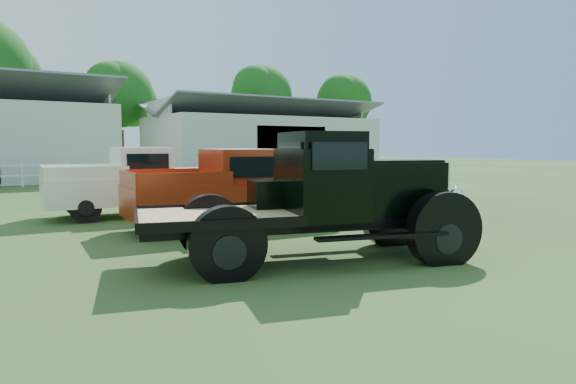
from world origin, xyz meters
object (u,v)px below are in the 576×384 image
white_pickup (138,182)px  vintage_flatbed (314,197)px  misc_car_blue (295,172)px  red_pickup (235,188)px  misc_car_grey (332,166)px

white_pickup → vintage_flatbed: bearing=-79.4°
vintage_flatbed → misc_car_blue: 14.68m
vintage_flatbed → red_pickup: 3.93m
white_pickup → misc_car_blue: white_pickup is taller
vintage_flatbed → misc_car_blue: size_ratio=1.23×
red_pickup → misc_car_grey: size_ratio=1.02×
white_pickup → misc_car_grey: size_ratio=1.00×
red_pickup → white_pickup: bearing=115.2°
red_pickup → vintage_flatbed: bearing=-91.9°
misc_car_blue → white_pickup: bearing=121.5°
vintage_flatbed → misc_car_grey: size_ratio=1.08×
vintage_flatbed → white_pickup: size_ratio=1.08×
red_pickup → misc_car_grey: 15.78m
vintage_flatbed → white_pickup: (-0.92, 7.40, -0.16)m
red_pickup → misc_car_grey: red_pickup is taller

